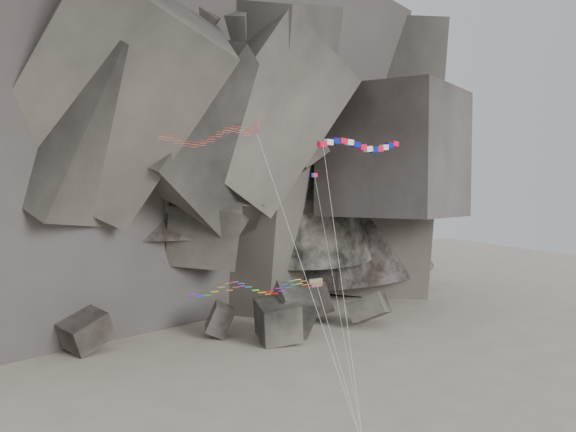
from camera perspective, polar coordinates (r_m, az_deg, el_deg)
name	(u,v)px	position (r m, az deg, el deg)	size (l,w,h in m)	color
headland	(116,72)	(124.02, -15.02, 12.24)	(110.00, 70.00, 84.00)	#5A5349
boulder_field	(184,330)	(88.89, -9.20, -10.00)	(75.26, 17.60, 8.36)	#47423F
delta_kite	(204,136)	(58.08, -7.49, 7.07)	(12.90, 13.79, 27.08)	red
banner_kite	(361,146)	(66.38, 6.50, 6.19)	(14.24, 15.62, 25.43)	red
parafoil_kite	(251,287)	(56.43, -3.28, -6.35)	(12.84, 9.86, 12.49)	#FEF70E
pennant_kite	(323,221)	(58.50, 3.09, -0.49)	(2.03, 11.36, 21.90)	red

